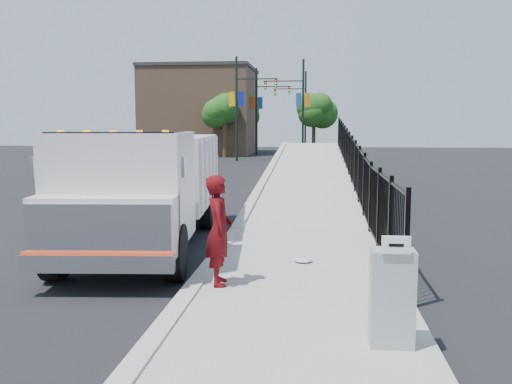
# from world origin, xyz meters

# --- Properties ---
(ground) EXTENTS (120.00, 120.00, 0.00)m
(ground) POSITION_xyz_m (0.00, 0.00, 0.00)
(ground) COLOR black
(ground) RESTS_ON ground
(sidewalk) EXTENTS (3.55, 12.00, 0.12)m
(sidewalk) POSITION_xyz_m (1.93, -2.00, 0.06)
(sidewalk) COLOR #9E998E
(sidewalk) RESTS_ON ground
(curb) EXTENTS (0.30, 12.00, 0.16)m
(curb) POSITION_xyz_m (0.00, -2.00, 0.08)
(curb) COLOR #ADAAA3
(curb) RESTS_ON ground
(ramp) EXTENTS (3.95, 24.06, 3.19)m
(ramp) POSITION_xyz_m (2.12, 16.00, 0.00)
(ramp) COLOR #9E998E
(ramp) RESTS_ON ground
(iron_fence) EXTENTS (0.10, 28.00, 1.80)m
(iron_fence) POSITION_xyz_m (3.55, 12.00, 0.90)
(iron_fence) COLOR black
(iron_fence) RESTS_ON ground
(truck) EXTENTS (3.32, 8.45, 2.83)m
(truck) POSITION_xyz_m (-1.87, 2.01, 1.59)
(truck) COLOR black
(truck) RESTS_ON ground
(worker) EXTENTS (0.59, 0.78, 1.94)m
(worker) POSITION_xyz_m (0.44, -1.30, 1.09)
(worker) COLOR #51070B
(worker) RESTS_ON sidewalk
(utility_cabinet) EXTENTS (0.55, 0.40, 1.25)m
(utility_cabinet) POSITION_xyz_m (3.10, -3.81, 0.75)
(utility_cabinet) COLOR gray
(utility_cabinet) RESTS_ON sidewalk
(arrow_sign) EXTENTS (0.35, 0.04, 0.22)m
(arrow_sign) POSITION_xyz_m (3.10, -4.03, 1.48)
(arrow_sign) COLOR white
(arrow_sign) RESTS_ON utility_cabinet
(debris) EXTENTS (0.39, 0.39, 0.10)m
(debris) POSITION_xyz_m (1.88, 0.48, 0.17)
(debris) COLOR silver
(debris) RESTS_ON sidewalk
(light_pole_0) EXTENTS (3.77, 0.22, 8.00)m
(light_pole_0) POSITION_xyz_m (-3.71, 33.02, 4.36)
(light_pole_0) COLOR black
(light_pole_0) RESTS_ON ground
(light_pole_1) EXTENTS (3.78, 0.22, 8.00)m
(light_pole_1) POSITION_xyz_m (0.74, 35.43, 4.36)
(light_pole_1) COLOR black
(light_pole_1) RESTS_ON ground
(light_pole_2) EXTENTS (3.78, 0.22, 8.00)m
(light_pole_2) POSITION_xyz_m (-3.13, 42.25, 4.36)
(light_pole_2) COLOR black
(light_pole_2) RESTS_ON ground
(light_pole_3) EXTENTS (3.78, 0.22, 8.00)m
(light_pole_3) POSITION_xyz_m (0.74, 46.04, 4.36)
(light_pole_3) COLOR black
(light_pole_3) RESTS_ON ground
(tree_0) EXTENTS (2.69, 2.69, 5.34)m
(tree_0) POSITION_xyz_m (-5.71, 37.64, 3.95)
(tree_0) COLOR #382314
(tree_0) RESTS_ON ground
(tree_1) EXTENTS (2.57, 2.57, 5.29)m
(tree_1) POSITION_xyz_m (1.90, 41.64, 3.94)
(tree_1) COLOR #382314
(tree_1) RESTS_ON ground
(tree_2) EXTENTS (3.13, 3.13, 5.56)m
(tree_2) POSITION_xyz_m (-5.40, 48.78, 3.97)
(tree_2) COLOR #382314
(tree_2) RESTS_ON ground
(building) EXTENTS (10.00, 10.00, 8.00)m
(building) POSITION_xyz_m (-9.00, 44.00, 4.00)
(building) COLOR #8C664C
(building) RESTS_ON ground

